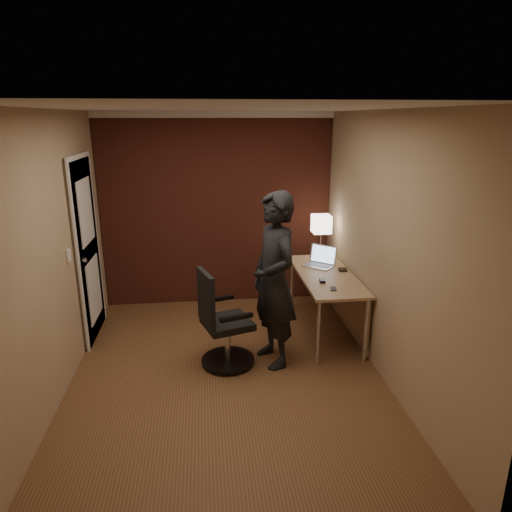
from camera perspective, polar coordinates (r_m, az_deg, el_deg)
The scene contains 9 objects.
room at distance 5.58m, azimuth -7.59°, elevation 5.87°, with size 4.00×4.00×4.00m.
desk at distance 5.29m, azimuth 9.46°, elevation -3.49°, with size 0.60×1.50×0.73m.
desk_lamp at distance 5.75m, azimuth 8.16°, elevation 3.92°, with size 0.22×0.22×0.54m.
laptop at distance 5.49m, azimuth 8.07°, elevation -0.51°, with size 0.42×0.41×0.23m.
mouse at distance 4.95m, azimuth 8.29°, elevation -3.08°, with size 0.06×0.10×0.03m, color black.
phone at distance 4.77m, azimuth 9.64°, elevation -4.06°, with size 0.06×0.12×0.01m, color black.
wallet at distance 5.37m, azimuth 10.76°, elevation -1.68°, with size 0.09×0.11×0.02m, color black.
office_chair at distance 4.61m, azimuth -4.35°, elevation -8.63°, with size 0.57×0.63×1.00m.
person at distance 4.50m, azimuth 2.28°, elevation -3.10°, with size 0.65×0.42×1.77m, color black.
Camera 1 is at (-0.17, -3.94, 2.43)m, focal length 32.00 mm.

